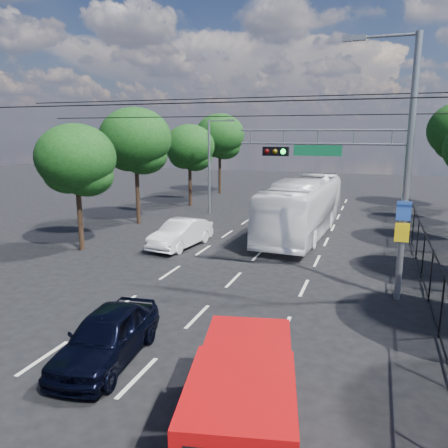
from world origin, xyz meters
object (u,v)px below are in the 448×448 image
at_px(white_van, 181,234).
at_px(red_pickup, 244,398).
at_px(white_bus, 303,207).
at_px(navy_hatchback, 107,336).
at_px(signal_mast, 372,158).

bearing_deg(white_van, red_pickup, -53.02).
bearing_deg(white_bus, navy_hatchback, -95.67).
distance_m(red_pickup, navy_hatchback, 4.91).
bearing_deg(signal_mast, navy_hatchback, -130.89).
relative_size(signal_mast, white_bus, 0.78).
xyz_separation_m(signal_mast, white_bus, (-3.93, 9.44, -3.54)).
xyz_separation_m(signal_mast, navy_hatchback, (-6.49, -7.50, -4.52)).
bearing_deg(signal_mast, red_pickup, -101.93).
bearing_deg(red_pickup, navy_hatchback, 156.56).
height_order(navy_hatchback, white_van, white_van).
height_order(signal_mast, white_bus, signal_mast).
distance_m(signal_mast, white_bus, 10.82).
xyz_separation_m(signal_mast, red_pickup, (-2.00, -9.45, -4.19)).
distance_m(red_pickup, white_van, 15.73).
bearing_deg(signal_mast, white_bus, 112.59).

